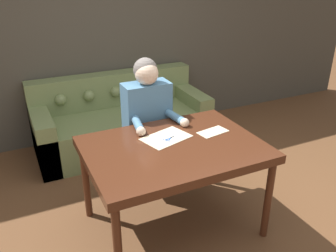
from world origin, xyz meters
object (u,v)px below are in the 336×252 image
scissors (170,139)px  dining_table (174,153)px  couch (121,122)px  person (148,125)px

scissors → dining_table: bearing=-100.4°
dining_table → couch: couch is taller
dining_table → couch: 1.68m
couch → person: 1.06m
person → couch: bearing=87.3°
couch → scissors: (-0.07, -1.52, 0.48)m
dining_table → couch: (0.09, 1.63, -0.40)m
person → scissors: size_ratio=6.65×
person → dining_table: bearing=-93.8°
person → scissors: person is taller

